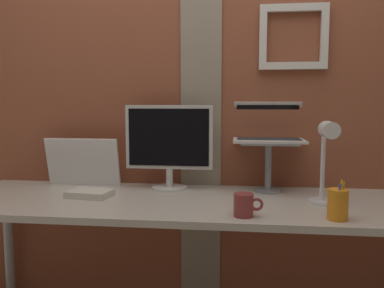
# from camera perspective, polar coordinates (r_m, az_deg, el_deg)

# --- Properties ---
(brick_wall_back) EXTENTS (3.46, 0.16, 2.41)m
(brick_wall_back) POSITION_cam_1_polar(r_m,az_deg,el_deg) (2.18, -0.36, 5.86)
(brick_wall_back) COLOR brown
(brick_wall_back) RESTS_ON ground_plane
(desk) EXTENTS (2.29, 0.68, 0.76)m
(desk) POSITION_cam_1_polar(r_m,az_deg,el_deg) (1.85, -0.37, -10.14)
(desk) COLOR beige
(desk) RESTS_ON ground_plane
(monitor) EXTENTS (0.45, 0.18, 0.44)m
(monitor) POSITION_cam_1_polar(r_m,az_deg,el_deg) (2.02, -3.34, 0.43)
(monitor) COLOR silver
(monitor) RESTS_ON desk
(laptop_stand) EXTENTS (0.28, 0.22, 0.25)m
(laptop_stand) POSITION_cam_1_polar(r_m,az_deg,el_deg) (2.01, 11.06, -2.05)
(laptop_stand) COLOR gray
(laptop_stand) RESTS_ON desk
(laptop) EXTENTS (0.35, 0.29, 0.20)m
(laptop) POSITION_cam_1_polar(r_m,az_deg,el_deg) (2.06, 10.99, 1.94)
(laptop) COLOR silver
(laptop) RESTS_ON laptop_stand
(whiteboard_panel) EXTENTS (0.40, 0.07, 0.26)m
(whiteboard_panel) POSITION_cam_1_polar(r_m,az_deg,el_deg) (2.20, -15.61, -2.55)
(whiteboard_panel) COLOR white
(whiteboard_panel) RESTS_ON desk
(desk_lamp) EXTENTS (0.12, 0.20, 0.37)m
(desk_lamp) POSITION_cam_1_polar(r_m,az_deg,el_deg) (1.76, 18.94, -1.40)
(desk_lamp) COLOR white
(desk_lamp) RESTS_ON desk
(pen_cup) EXTENTS (0.08, 0.08, 0.15)m
(pen_cup) POSITION_cam_1_polar(r_m,az_deg,el_deg) (1.62, 20.46, -8.23)
(pen_cup) COLOR orange
(pen_cup) RESTS_ON desk
(coffee_mug) EXTENTS (0.12, 0.08, 0.09)m
(coffee_mug) POSITION_cam_1_polar(r_m,az_deg,el_deg) (1.58, 7.61, -8.80)
(coffee_mug) COLOR maroon
(coffee_mug) RESTS_ON desk
(paper_clutter_stack) EXTENTS (0.22, 0.16, 0.03)m
(paper_clutter_stack) POSITION_cam_1_polar(r_m,az_deg,el_deg) (1.95, -14.67, -7.00)
(paper_clutter_stack) COLOR silver
(paper_clutter_stack) RESTS_ON desk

